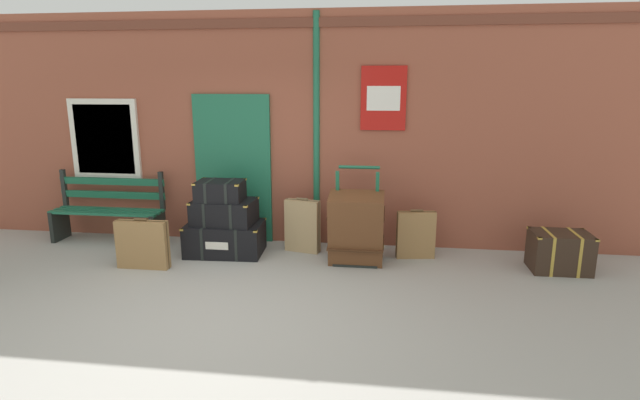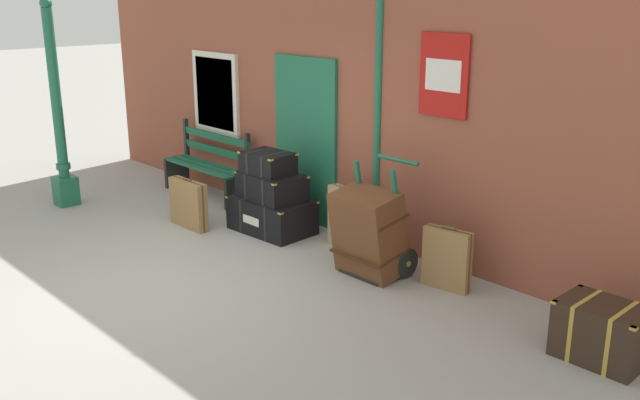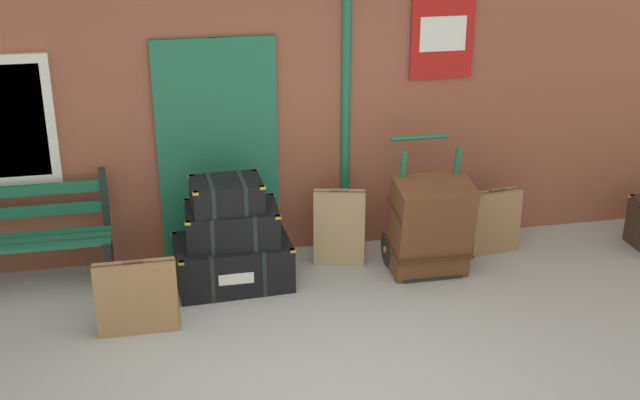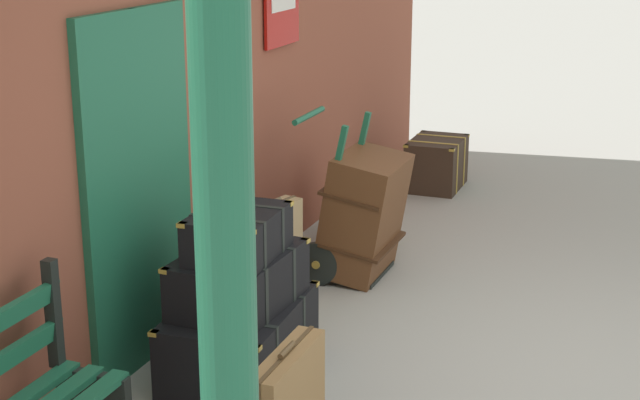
{
  "view_description": "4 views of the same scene",
  "coord_description": "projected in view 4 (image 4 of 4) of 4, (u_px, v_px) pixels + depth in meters",
  "views": [
    {
      "loc": [
        1.63,
        -4.4,
        2.27
      ],
      "look_at": [
        0.81,
        1.68,
        0.81
      ],
      "focal_mm": 28.15,
      "sensor_mm": 36.0,
      "label": 1
    },
    {
      "loc": [
        5.95,
        -3.41,
        2.9
      ],
      "look_at": [
        0.49,
        1.72,
        0.64
      ],
      "focal_mm": 39.63,
      "sensor_mm": 36.0,
      "label": 2
    },
    {
      "loc": [
        -1.09,
        -5.01,
        3.62
      ],
      "look_at": [
        0.26,
        1.64,
        0.82
      ],
      "focal_mm": 47.99,
      "sensor_mm": 36.0,
      "label": 3
    },
    {
      "loc": [
        -5.2,
        -0.5,
        2.63
      ],
      "look_at": [
        0.7,
        1.78,
        0.73
      ],
      "focal_mm": 54.81,
      "sensor_mm": 36.0,
      "label": 4
    }
  ],
  "objects": [
    {
      "name": "porters_trolley",
      "position": [
        341.0,
        237.0,
        7.28
      ],
      "size": [
        0.71,
        0.61,
        1.2
      ],
      "color": "black",
      "rests_on": "ground"
    },
    {
      "name": "suitcase_slate",
      "position": [
        355.0,
        202.0,
        8.0
      ],
      "size": [
        0.51,
        0.2,
        0.66
      ],
      "color": "olive",
      "rests_on": "ground"
    },
    {
      "name": "steamer_trunk_top",
      "position": [
        238.0,
        234.0,
        5.48
      ],
      "size": [
        0.62,
        0.47,
        0.27
      ],
      "color": "black",
      "rests_on": "steamer_trunk_middle"
    },
    {
      "name": "steamer_trunk_middle",
      "position": [
        239.0,
        279.0,
        5.61
      ],
      "size": [
        0.83,
        0.58,
        0.33
      ],
      "color": "black",
      "rests_on": "steamer_trunk_base"
    },
    {
      "name": "brick_facade",
      "position": [
        155.0,
        82.0,
        6.0
      ],
      "size": [
        10.4,
        0.35,
        3.2
      ],
      "color": "brown",
      "rests_on": "ground"
    },
    {
      "name": "large_brown_trunk",
      "position": [
        363.0,
        214.0,
        7.16
      ],
      "size": [
        0.7,
        0.58,
        0.94
      ],
      "color": "brown",
      "rests_on": "ground"
    },
    {
      "name": "ground_plane",
      "position": [
        567.0,
        387.0,
        5.58
      ],
      "size": [
        60.0,
        60.0,
        0.0
      ],
      "primitive_type": "plane",
      "color": "#A3A099"
    },
    {
      "name": "steamer_trunk_base",
      "position": [
        240.0,
        338.0,
        5.71
      ],
      "size": [
        1.04,
        0.7,
        0.43
      ],
      "color": "black",
      "rests_on": "ground"
    },
    {
      "name": "suitcase_olive",
      "position": [
        274.0,
        255.0,
        6.65
      ],
      "size": [
        0.5,
        0.25,
        0.75
      ],
      "color": "tan",
      "rests_on": "ground"
    },
    {
      "name": "corner_trunk",
      "position": [
        436.0,
        163.0,
        9.48
      ],
      "size": [
        0.7,
        0.5,
        0.49
      ],
      "color": "#332319",
      "rests_on": "ground"
    }
  ]
}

